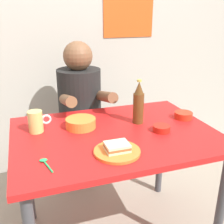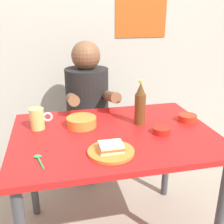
% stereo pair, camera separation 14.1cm
% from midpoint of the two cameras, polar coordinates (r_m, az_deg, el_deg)
% --- Properties ---
extents(wall_back, '(4.40, 0.09, 2.60)m').
position_cam_midpoint_polar(wall_back, '(2.38, -3.86, 18.94)').
color(wall_back, '#ADA89E').
rests_on(wall_back, ground).
extents(dining_table, '(1.10, 0.80, 0.74)m').
position_cam_midpoint_polar(dining_table, '(1.53, 3.09, -7.50)').
color(dining_table, red).
rests_on(dining_table, ground).
extents(stool, '(0.34, 0.34, 0.45)m').
position_cam_midpoint_polar(stool, '(2.20, -3.07, -6.99)').
color(stool, '#4C4C51').
rests_on(stool, ground).
extents(person_seated, '(0.33, 0.56, 0.72)m').
position_cam_midpoint_polar(person_seated, '(2.03, -3.24, 3.35)').
color(person_seated, black).
rests_on(person_seated, stool).
extents(plate_orange, '(0.22, 0.22, 0.01)m').
position_cam_midpoint_polar(plate_orange, '(1.28, 2.99, -8.42)').
color(plate_orange, orange).
rests_on(plate_orange, dining_table).
extents(sandwich, '(0.11, 0.09, 0.04)m').
position_cam_midpoint_polar(sandwich, '(1.26, 3.01, -7.43)').
color(sandwich, beige).
rests_on(sandwich, plate_orange).
extents(beer_mug, '(0.13, 0.08, 0.12)m').
position_cam_midpoint_polar(beer_mug, '(1.54, -12.91, -1.42)').
color(beer_mug, '#D1BC66').
rests_on(beer_mug, dining_table).
extents(beer_bottle, '(0.06, 0.06, 0.26)m').
position_cam_midpoint_polar(beer_bottle, '(1.57, 8.53, 1.49)').
color(beer_bottle, '#593819').
rests_on(beer_bottle, dining_table).
extents(soup_bowl_orange, '(0.17, 0.17, 0.05)m').
position_cam_midpoint_polar(soup_bowl_orange, '(1.55, -3.87, -2.04)').
color(soup_bowl_orange, orange).
rests_on(soup_bowl_orange, dining_table).
extents(sauce_bowl_chili, '(0.11, 0.11, 0.04)m').
position_cam_midpoint_polar(sauce_bowl_chili, '(1.71, 17.93, -1.18)').
color(sauce_bowl_chili, red).
rests_on(sauce_bowl_chili, dining_table).
extents(sambal_bowl_red, '(0.10, 0.10, 0.03)m').
position_cam_midpoint_polar(sambal_bowl_red, '(1.50, 13.04, -3.80)').
color(sambal_bowl_red, '#B21E14').
rests_on(sambal_bowl_red, dining_table).
extents(spoon, '(0.05, 0.12, 0.01)m').
position_cam_midpoint_polar(spoon, '(1.25, -12.08, -9.70)').
color(spoon, '#26A559').
rests_on(spoon, dining_table).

